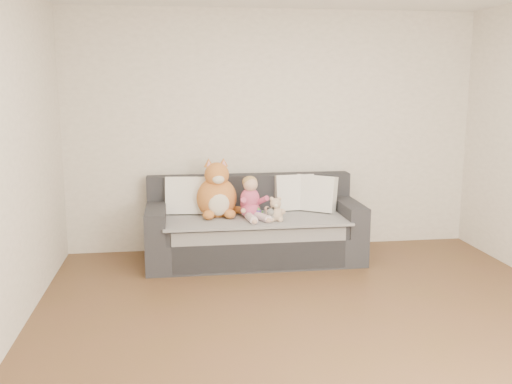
# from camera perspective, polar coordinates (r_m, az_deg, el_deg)

# --- Properties ---
(room_shell) EXTENTS (5.00, 5.00, 5.00)m
(room_shell) POSITION_cam_1_polar(r_m,az_deg,el_deg) (4.26, 6.55, 3.77)
(room_shell) COLOR brown
(room_shell) RESTS_ON ground
(sofa) EXTENTS (2.20, 0.94, 0.85)m
(sofa) POSITION_cam_1_polar(r_m,az_deg,el_deg) (5.98, -0.26, -3.81)
(sofa) COLOR #26272B
(sofa) RESTS_ON ground
(cushion_left) EXTENTS (0.44, 0.24, 0.40)m
(cushion_left) POSITION_cam_1_polar(r_m,az_deg,el_deg) (6.00, -6.98, -0.33)
(cushion_left) COLOR white
(cushion_left) RESTS_ON sofa
(cushion_right_back) EXTENTS (0.43, 0.22, 0.40)m
(cushion_right_back) POSITION_cam_1_polar(r_m,az_deg,el_deg) (6.15, 3.86, -0.03)
(cushion_right_back) COLOR white
(cushion_right_back) RESTS_ON sofa
(cushion_right_front) EXTENTS (0.45, 0.40, 0.40)m
(cushion_right_front) POSITION_cam_1_polar(r_m,az_deg,el_deg) (6.11, 6.06, -0.14)
(cushion_right_front) COLOR white
(cushion_right_front) RESTS_ON sofa
(toddler) EXTENTS (0.30, 0.44, 0.43)m
(toddler) POSITION_cam_1_polar(r_m,az_deg,el_deg) (5.76, -0.47, -0.85)
(toddler) COLOR #C6466E
(toddler) RESTS_ON sofa
(plush_cat) EXTENTS (0.51, 0.45, 0.63)m
(plush_cat) POSITION_cam_1_polar(r_m,az_deg,el_deg) (5.84, -3.91, -0.23)
(plush_cat) COLOR #B26827
(plush_cat) RESTS_ON sofa
(teddy_bear) EXTENTS (0.20, 0.15, 0.25)m
(teddy_bear) POSITION_cam_1_polar(r_m,az_deg,el_deg) (5.65, 1.96, -1.93)
(teddy_bear) COLOR tan
(teddy_bear) RESTS_ON sofa
(plush_cow) EXTENTS (0.12, 0.19, 0.15)m
(plush_cow) POSITION_cam_1_polar(r_m,az_deg,el_deg) (5.66, 1.48, -2.29)
(plush_cow) COLOR white
(plush_cow) RESTS_ON sofa
(sippy_cup) EXTENTS (0.10, 0.08, 0.11)m
(sippy_cup) POSITION_cam_1_polar(r_m,az_deg,el_deg) (5.77, 0.22, -2.06)
(sippy_cup) COLOR #563A9F
(sippy_cup) RESTS_ON sofa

